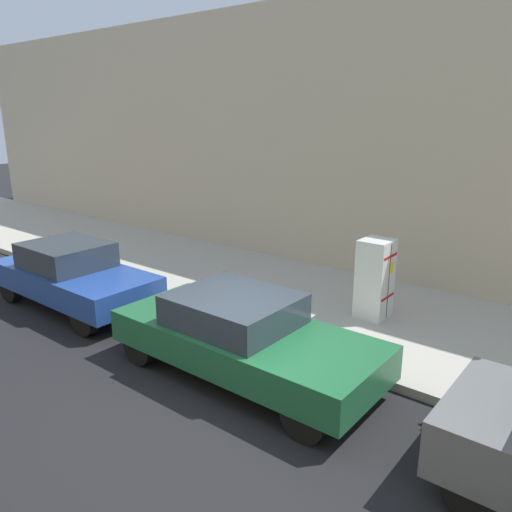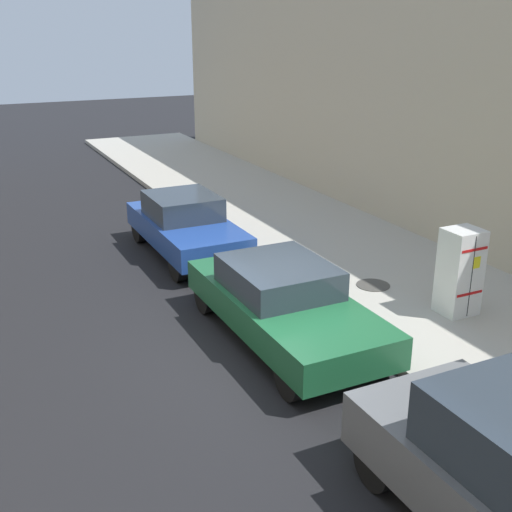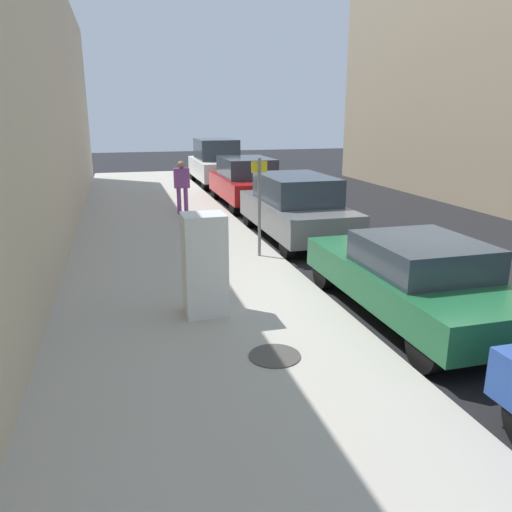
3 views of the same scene
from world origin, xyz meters
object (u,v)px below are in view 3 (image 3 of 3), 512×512
parked_sedan_green (413,277)px  parked_suv_gray (296,207)px  discarded_refrigerator (205,265)px  street_sign_post (259,201)px  parked_suv_red (246,181)px  pedestrian_walking_far (182,183)px  parked_van_white (216,162)px

parked_sedan_green → parked_suv_gray: bearing=90.0°
parked_suv_gray → discarded_refrigerator: bearing=-123.7°
street_sign_post → parked_sedan_green: 4.18m
parked_suv_red → parked_sedan_green: bearing=-90.0°
pedestrian_walking_far → parked_van_white: 8.03m
discarded_refrigerator → parked_suv_gray: (3.33, 4.98, -0.09)m
parked_suv_red → parked_van_white: 5.81m
street_sign_post → pedestrian_walking_far: street_sign_post is taller
street_sign_post → pedestrian_walking_far: size_ratio=1.30×
pedestrian_walking_far → parked_van_white: parked_van_white is taller
parked_van_white → parked_suv_red: bearing=-90.0°
pedestrian_walking_far → parked_sedan_green: (2.60, -9.33, -0.43)m
pedestrian_walking_far → parked_sedan_green: bearing=-7.0°
discarded_refrigerator → parked_suv_gray: bearing=56.3°
discarded_refrigerator → parked_suv_gray: size_ratio=0.35×
discarded_refrigerator → parked_sedan_green: discarded_refrigerator is taller
street_sign_post → parked_suv_red: size_ratio=0.48×
parked_suv_red → parked_suv_gray: bearing=-90.0°
parked_sedan_green → parked_suv_red: parked_suv_red is taller
parked_van_white → parked_suv_gray: bearing=-90.0°
pedestrian_walking_far → parked_van_white: (2.60, 7.59, -0.07)m
discarded_refrigerator → parked_suv_red: (3.33, 10.38, -0.07)m
parked_van_white → pedestrian_walking_far: bearing=-108.9°
parked_sedan_green → parked_suv_red: bearing=90.0°
parked_sedan_green → parked_suv_gray: size_ratio=0.97×
parked_suv_gray → parked_suv_red: (-0.00, 5.40, 0.03)m
street_sign_post → discarded_refrigerator: bearing=-120.0°
discarded_refrigerator → pedestrian_walking_far: 8.62m
street_sign_post → parked_suv_gray: (1.55, 1.90, -0.53)m
parked_suv_red → street_sign_post: bearing=-102.0°
discarded_refrigerator → parked_sedan_green: (3.33, -0.74, -0.26)m
street_sign_post → parked_suv_gray: size_ratio=0.47×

